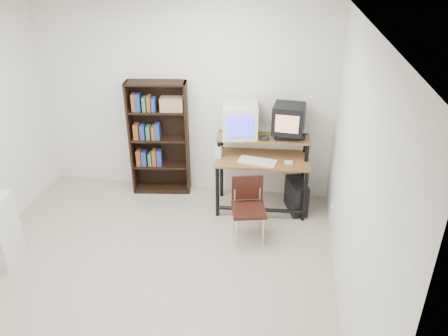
# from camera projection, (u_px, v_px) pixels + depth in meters

# --- Properties ---
(floor) EXTENTS (4.00, 4.00, 0.01)m
(floor) POSITION_uv_depth(u_px,v_px,m) (145.00, 276.00, 4.67)
(floor) COLOR #B5AA96
(floor) RESTS_ON ground
(ceiling) EXTENTS (4.00, 4.00, 0.01)m
(ceiling) POSITION_uv_depth(u_px,v_px,m) (119.00, 23.00, 3.49)
(ceiling) COLOR white
(ceiling) RESTS_ON back_wall
(back_wall) EXTENTS (4.00, 0.01, 2.60)m
(back_wall) POSITION_uv_depth(u_px,v_px,m) (184.00, 101.00, 5.84)
(back_wall) COLOR silver
(back_wall) RESTS_ON floor
(front_wall) EXTENTS (4.00, 0.01, 2.60)m
(front_wall) POSITION_uv_depth(u_px,v_px,m) (8.00, 336.00, 2.32)
(front_wall) COLOR silver
(front_wall) RESTS_ON floor
(right_wall) EXTENTS (0.01, 4.00, 2.60)m
(right_wall) POSITION_uv_depth(u_px,v_px,m) (354.00, 184.00, 3.80)
(right_wall) COLOR silver
(right_wall) RESTS_ON floor
(computer_desk) EXTENTS (1.21, 0.66, 0.98)m
(computer_desk) POSITION_uv_depth(u_px,v_px,m) (262.00, 161.00, 5.60)
(computer_desk) COLOR brown
(computer_desk) RESTS_ON floor
(crt_monitor) EXTENTS (0.49, 0.49, 0.41)m
(crt_monitor) POSITION_uv_depth(u_px,v_px,m) (240.00, 121.00, 5.52)
(crt_monitor) COLOR silver
(crt_monitor) RESTS_ON computer_desk
(vcr) EXTENTS (0.41, 0.34, 0.08)m
(vcr) POSITION_uv_depth(u_px,v_px,m) (288.00, 135.00, 5.54)
(vcr) COLOR black
(vcr) RESTS_ON computer_desk
(crt_tv) EXTENTS (0.41, 0.41, 0.36)m
(crt_tv) POSITION_uv_depth(u_px,v_px,m) (289.00, 119.00, 5.43)
(crt_tv) COLOR black
(crt_tv) RESTS_ON vcr
(cd_spindle) EXTENTS (0.15, 0.15, 0.05)m
(cd_spindle) POSITION_uv_depth(u_px,v_px,m) (264.00, 139.00, 5.46)
(cd_spindle) COLOR #26262B
(cd_spindle) RESTS_ON computer_desk
(keyboard) EXTENTS (0.50, 0.30, 0.03)m
(keyboard) POSITION_uv_depth(u_px,v_px,m) (257.00, 162.00, 5.46)
(keyboard) COLOR silver
(keyboard) RESTS_ON computer_desk
(mousepad) EXTENTS (0.26, 0.23, 0.01)m
(mousepad) POSITION_uv_depth(u_px,v_px,m) (288.00, 164.00, 5.44)
(mousepad) COLOR black
(mousepad) RESTS_ON computer_desk
(mouse) EXTENTS (0.10, 0.06, 0.03)m
(mouse) POSITION_uv_depth(u_px,v_px,m) (289.00, 163.00, 5.43)
(mouse) COLOR white
(mouse) RESTS_ON mousepad
(desk_speaker) EXTENTS (0.09, 0.09, 0.17)m
(desk_speaker) POSITION_uv_depth(u_px,v_px,m) (218.00, 152.00, 5.55)
(desk_speaker) COLOR silver
(desk_speaker) RESTS_ON computer_desk
(pc_tower) EXTENTS (0.32, 0.49, 0.42)m
(pc_tower) POSITION_uv_depth(u_px,v_px,m) (296.00, 196.00, 5.75)
(pc_tower) COLOR black
(pc_tower) RESTS_ON floor
(school_chair) EXTENTS (0.46, 0.46, 0.77)m
(school_chair) POSITION_uv_depth(u_px,v_px,m) (248.00, 203.00, 5.10)
(school_chair) COLOR black
(school_chair) RESTS_ON floor
(bookshelf) EXTENTS (0.83, 0.37, 1.59)m
(bookshelf) POSITION_uv_depth(u_px,v_px,m) (159.00, 136.00, 5.97)
(bookshelf) COLOR black
(bookshelf) RESTS_ON floor
(wall_outlet) EXTENTS (0.02, 0.08, 0.12)m
(wall_outlet) POSITION_uv_depth(u_px,v_px,m) (331.00, 210.00, 5.27)
(wall_outlet) COLOR beige
(wall_outlet) RESTS_ON right_wall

